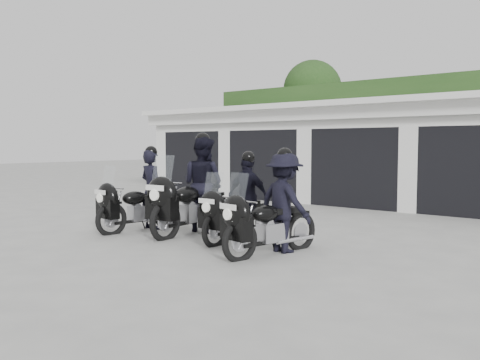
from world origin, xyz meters
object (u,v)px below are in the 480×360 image
Objects in this scene: police_bike_b at (196,189)px; police_bike_c at (243,201)px; police_bike_a at (140,196)px; police_bike_d at (277,207)px.

police_bike_c is (1.20, -0.02, -0.15)m from police_bike_b.
police_bike_c is (2.27, 0.51, 0.01)m from police_bike_a.
police_bike_b reaches higher than police_bike_a.
police_bike_b is at bearing 177.17° from police_bike_d.
police_bike_a reaches higher than police_bike_d.
police_bike_a reaches higher than police_bike_c.
police_bike_b is at bearing 179.17° from police_bike_c.
police_bike_d is at bearing -18.16° from police_bike_b.
police_bike_a is 1.06× the size of police_bike_c.
police_bike_b is (1.07, 0.54, 0.16)m from police_bike_a.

